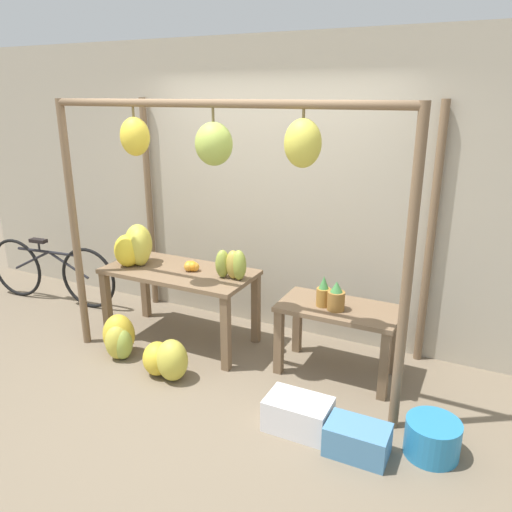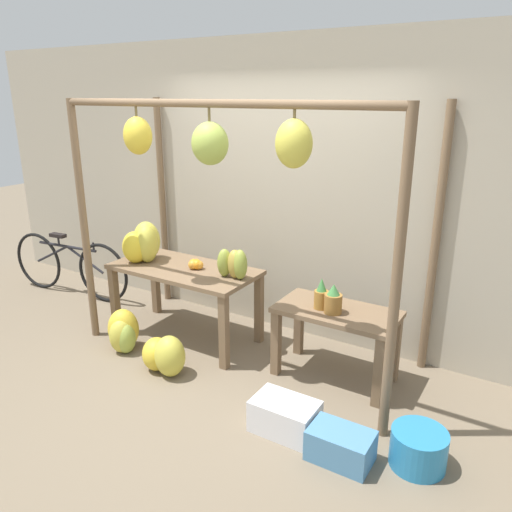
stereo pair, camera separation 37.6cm
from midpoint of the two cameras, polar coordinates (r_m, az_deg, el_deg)
The scene contains 15 objects.
ground_plane at distance 4.19m, azimuth -8.95°, elevation -15.33°, with size 20.00×20.00×0.00m, color #756651.
shop_wall_back at distance 4.82m, azimuth 0.06°, elevation 7.44°, with size 8.00×0.08×2.80m.
stall_awning at distance 3.94m, azimuth -5.81°, elevation 8.73°, with size 3.00×1.24×2.25m.
display_table_main at distance 4.77m, azimuth -10.96°, elevation -2.87°, with size 1.41×0.68×0.73m.
display_table_side at distance 4.21m, azimuth 6.85°, elevation -7.40°, with size 0.99×0.53×0.62m.
banana_pile_on_table at distance 4.92m, azimuth -15.76°, elevation 1.01°, with size 0.40×0.47×0.38m.
orange_pile at distance 4.68m, azimuth -9.72°, elevation -1.17°, with size 0.15×0.14×0.09m.
pineapple_cluster at distance 4.07m, azimuth 5.95°, elevation -4.61°, with size 0.25×0.16×0.26m.
banana_pile_ground_left at distance 4.78m, azimuth -17.58°, elevation -9.03°, with size 0.40×0.40×0.39m.
banana_pile_ground_right at distance 4.37m, azimuth -12.78°, elevation -11.50°, with size 0.53×0.38×0.36m.
fruit_crate_white at distance 3.71m, azimuth 1.81°, elevation -17.70°, with size 0.46×0.30×0.24m.
blue_bucket at distance 3.63m, azimuth 16.59°, elevation -19.39°, with size 0.36×0.36×0.25m.
parked_bicycle at distance 6.19m, azimuth -24.00°, elevation -1.66°, with size 1.70×0.22×0.74m.
papaya_pile at distance 4.40m, azimuth -5.18°, elevation -1.02°, with size 0.34×0.20×0.27m.
fruit_crate_purple at distance 3.54m, azimuth 8.37°, elevation -20.15°, with size 0.41×0.27×0.22m.
Camera 1 is at (1.92, -2.91, 2.29)m, focal length 35.00 mm.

